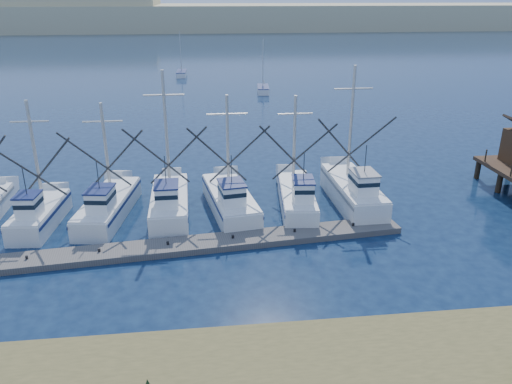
% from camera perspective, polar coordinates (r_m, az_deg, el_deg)
% --- Properties ---
extents(ground, '(500.00, 500.00, 0.00)m').
position_cam_1_polar(ground, '(26.92, 4.14, -11.03)').
color(ground, '#0B1932').
rests_on(ground, ground).
extents(floating_dock, '(29.92, 5.11, 0.40)m').
position_cam_1_polar(floating_dock, '(30.92, -10.01, -6.26)').
color(floating_dock, '#56514D').
rests_on(floating_dock, ground).
extents(dune_ridge, '(360.00, 60.00, 10.00)m').
position_cam_1_polar(dune_ridge, '(232.43, -5.82, 19.31)').
color(dune_ridge, tan).
rests_on(dune_ridge, ground).
extents(trawler_fleet, '(28.79, 8.79, 9.91)m').
position_cam_1_polar(trawler_fleet, '(35.16, -7.83, -1.19)').
color(trawler_fleet, white).
rests_on(trawler_fleet, ground).
extents(sailboat_near, '(2.17, 5.31, 8.10)m').
position_cam_1_polar(sailboat_near, '(80.01, 0.81, 11.65)').
color(sailboat_near, white).
rests_on(sailboat_near, ground).
extents(sailboat_far, '(1.88, 5.51, 8.10)m').
position_cam_1_polar(sailboat_far, '(97.48, -8.50, 13.25)').
color(sailboat_far, white).
rests_on(sailboat_far, ground).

